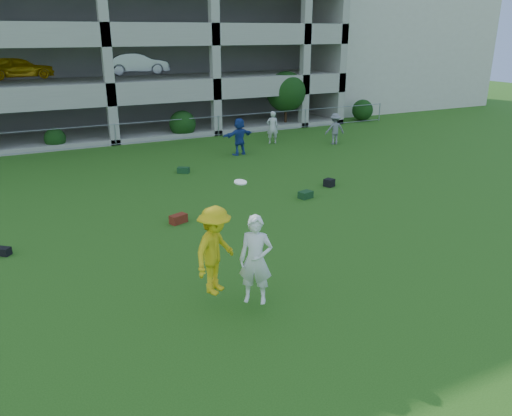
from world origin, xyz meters
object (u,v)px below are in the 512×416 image
bystander_d (239,137)px  frisbee_contest (226,253)px  crate_d (329,183)px  parking_garage (80,29)px  bystander_f (335,129)px  stucco_building (361,42)px  bystander_e (272,127)px

bystander_d → frisbee_contest: 14.68m
crate_d → frisbee_contest: frisbee_contest is taller
crate_d → parking_garage: parking_garage is taller
bystander_d → frisbee_contest: bearing=53.4°
bystander_d → bystander_f: size_ratio=1.10×
bystander_d → parking_garage: 15.40m
bystander_f → frisbee_contest: bearing=59.4°
stucco_building → parking_garage: parking_garage is taller
stucco_building → bystander_e: bearing=-141.0°
bystander_f → crate_d: (-4.75, -6.49, -0.69)m
bystander_d → bystander_e: bearing=-159.9°
bystander_d → bystander_e: size_ratio=1.04×
bystander_e → parking_garage: (-7.87, 11.95, 5.13)m
bystander_e → frisbee_contest: frisbee_contest is taller
bystander_e → parking_garage: 15.20m
bystander_f → bystander_d: bearing=11.5°
stucco_building → bystander_f: stucco_building is taller
frisbee_contest → stucco_building: bearing=48.2°
stucco_building → crate_d: 26.99m
stucco_building → bystander_d: size_ratio=8.69×
frisbee_contest → parking_garage: (1.25, 26.83, 4.69)m
bystander_f → frisbee_contest: frisbee_contest is taller
bystander_e → crate_d: bystander_e is taller
stucco_building → frisbee_contest: bearing=-131.8°
bystander_d → parking_garage: size_ratio=0.06×
bystander_e → crate_d: 8.41m
bystander_f → parking_garage: parking_garage is taller
bystander_d → parking_garage: (-5.12, 13.60, 5.09)m
bystander_f → frisbee_contest: (-12.07, -13.18, 0.49)m
stucco_building → crate_d: bearing=-129.7°
stucco_building → frisbee_contest: 36.57m
crate_d → parking_garage: 21.83m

